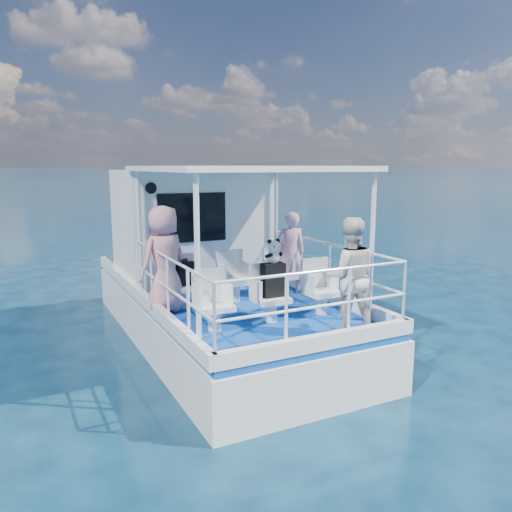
# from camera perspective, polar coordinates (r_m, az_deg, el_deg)

# --- Properties ---
(ground) EXTENTS (2000.00, 2000.00, 0.00)m
(ground) POSITION_cam_1_polar(r_m,az_deg,el_deg) (8.71, -1.84, -11.17)
(ground) COLOR #072137
(ground) RESTS_ON ground
(hull) EXTENTS (3.00, 7.00, 1.60)m
(hull) POSITION_cam_1_polar(r_m,az_deg,el_deg) (9.57, -4.39, -9.19)
(hull) COLOR white
(hull) RESTS_ON ground
(deck) EXTENTS (2.90, 6.90, 0.10)m
(deck) POSITION_cam_1_polar(r_m,az_deg,el_deg) (9.32, -4.46, -4.26)
(deck) COLOR navy
(deck) RESTS_ON hull
(cabin) EXTENTS (2.85, 2.00, 2.20)m
(cabin) POSITION_cam_1_polar(r_m,az_deg,el_deg) (10.31, -7.30, 3.59)
(cabin) COLOR white
(cabin) RESTS_ON deck
(canopy) EXTENTS (3.00, 3.20, 0.08)m
(canopy) POSITION_cam_1_polar(r_m,az_deg,el_deg) (7.93, -1.35, 9.97)
(canopy) COLOR white
(canopy) RESTS_ON cabin
(canopy_posts) EXTENTS (2.77, 2.97, 2.20)m
(canopy_posts) POSITION_cam_1_polar(r_m,az_deg,el_deg) (7.97, -1.16, 1.74)
(canopy_posts) COLOR white
(canopy_posts) RESTS_ON deck
(railings) EXTENTS (2.84, 3.59, 1.00)m
(railings) POSITION_cam_1_polar(r_m,az_deg,el_deg) (7.80, -0.12, -2.94)
(railings) COLOR white
(railings) RESTS_ON deck
(seat_port_fwd) EXTENTS (0.48, 0.46, 0.38)m
(seat_port_fwd) POSITION_cam_1_polar(r_m,az_deg,el_deg) (8.23, -8.18, -4.55)
(seat_port_fwd) COLOR white
(seat_port_fwd) RESTS_ON deck
(seat_center_fwd) EXTENTS (0.48, 0.46, 0.38)m
(seat_center_fwd) POSITION_cam_1_polar(r_m,az_deg,el_deg) (8.55, -2.45, -3.90)
(seat_center_fwd) COLOR white
(seat_center_fwd) RESTS_ON deck
(seat_stbd_fwd) EXTENTS (0.48, 0.46, 0.38)m
(seat_stbd_fwd) POSITION_cam_1_polar(r_m,az_deg,el_deg) (8.95, 2.82, -3.27)
(seat_stbd_fwd) COLOR white
(seat_stbd_fwd) RESTS_ON deck
(seat_port_aft) EXTENTS (0.48, 0.46, 0.38)m
(seat_port_aft) POSITION_cam_1_polar(r_m,az_deg,el_deg) (7.06, -4.78, -6.99)
(seat_port_aft) COLOR white
(seat_port_aft) RESTS_ON deck
(seat_center_aft) EXTENTS (0.48, 0.46, 0.38)m
(seat_center_aft) POSITION_cam_1_polar(r_m,az_deg,el_deg) (7.42, 1.71, -6.09)
(seat_center_aft) COLOR white
(seat_center_aft) RESTS_ON deck
(seat_stbd_aft) EXTENTS (0.48, 0.46, 0.38)m
(seat_stbd_aft) POSITION_cam_1_polar(r_m,az_deg,el_deg) (7.88, 7.50, -5.21)
(seat_stbd_aft) COLOR white
(seat_stbd_aft) RESTS_ON deck
(passenger_port_fwd) EXTENTS (0.75, 0.65, 1.69)m
(passenger_port_fwd) POSITION_cam_1_polar(r_m,az_deg,el_deg) (7.88, -10.44, -0.41)
(passenger_port_fwd) COLOR #D28892
(passenger_port_fwd) RESTS_ON deck
(passenger_stbd_fwd) EXTENTS (0.62, 0.50, 1.48)m
(passenger_stbd_fwd) POSITION_cam_1_polar(r_m,az_deg,el_deg) (9.02, 3.95, 0.39)
(passenger_stbd_fwd) COLOR pink
(passenger_stbd_fwd) RESTS_ON deck
(passenger_stbd_aft) EXTENTS (0.96, 0.87, 1.61)m
(passenger_stbd_aft) POSITION_cam_1_polar(r_m,az_deg,el_deg) (6.89, 10.58, -2.27)
(passenger_stbd_aft) COLOR silver
(passenger_stbd_aft) RESTS_ON deck
(backpack_port) EXTENTS (0.29, 0.16, 0.37)m
(backpack_port) POSITION_cam_1_polar(r_m,az_deg,el_deg) (8.14, -8.01, -1.99)
(backpack_port) COLOR black
(backpack_port) RESTS_ON seat_port_fwd
(backpack_center) EXTENTS (0.33, 0.19, 0.50)m
(backpack_center) POSITION_cam_1_polar(r_m,az_deg,el_deg) (7.33, 1.96, -2.75)
(backpack_center) COLOR black
(backpack_center) RESTS_ON seat_center_aft
(compact_camera) EXTENTS (0.09, 0.05, 0.05)m
(compact_camera) POSITION_cam_1_polar(r_m,az_deg,el_deg) (8.11, -8.17, -0.50)
(compact_camera) COLOR black
(compact_camera) RESTS_ON backpack_port
(panda) EXTENTS (0.23, 0.19, 0.35)m
(panda) POSITION_cam_1_polar(r_m,az_deg,el_deg) (7.26, 2.02, 0.54)
(panda) COLOR silver
(panda) RESTS_ON backpack_center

